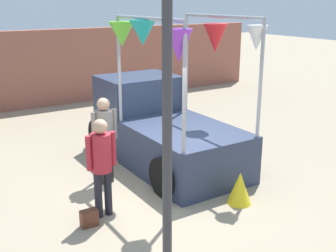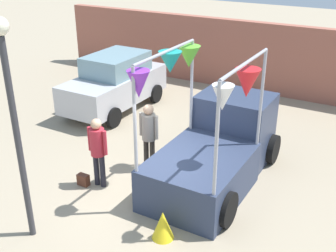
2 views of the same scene
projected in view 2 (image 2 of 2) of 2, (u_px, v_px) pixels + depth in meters
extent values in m
plane|color=gray|center=(155.00, 193.00, 9.74)|extent=(60.00, 60.00, 0.00)
cube|color=#2D3851|center=(200.00, 176.00, 9.45)|extent=(1.90, 2.60, 1.00)
cube|color=#2D3851|center=(234.00, 128.00, 10.86)|extent=(1.80, 1.40, 1.80)
cube|color=#8CB2C6|center=(235.00, 112.00, 10.68)|extent=(1.76, 1.37, 0.60)
cylinder|color=black|center=(206.00, 133.00, 11.79)|extent=(0.22, 0.76, 0.76)
cylinder|color=black|center=(272.00, 149.00, 10.92)|extent=(0.22, 0.76, 0.76)
cylinder|color=black|center=(147.00, 184.00, 9.38)|extent=(0.22, 0.76, 0.76)
cylinder|color=black|center=(227.00, 209.00, 8.51)|extent=(0.22, 0.76, 0.76)
cylinder|color=#A5A5AD|center=(192.00, 86.00, 10.14)|extent=(0.07, 0.07, 2.23)
cylinder|color=#A5A5AD|center=(261.00, 99.00, 9.35)|extent=(0.07, 0.07, 2.23)
cylinder|color=#A5A5AD|center=(135.00, 121.00, 8.21)|extent=(0.07, 0.07, 2.23)
cylinder|color=#A5A5AD|center=(217.00, 141.00, 7.42)|extent=(0.07, 0.07, 2.23)
cylinder|color=#A5A5AD|center=(166.00, 52.00, 8.72)|extent=(0.07, 2.44, 0.07)
cylinder|color=#A5A5AD|center=(246.00, 63.00, 7.93)|extent=(0.07, 2.44, 0.07)
cone|color=purple|center=(139.00, 84.00, 8.05)|extent=(0.47, 0.47, 0.55)
cone|color=white|center=(223.00, 98.00, 7.24)|extent=(0.46, 0.46, 0.46)
cone|color=teal|center=(170.00, 62.00, 8.96)|extent=(0.61, 0.61, 0.47)
cone|color=red|center=(247.00, 83.00, 8.24)|extent=(0.67, 0.67, 0.59)
cone|color=#66CC33|center=(189.00, 57.00, 9.69)|extent=(0.55, 0.55, 0.50)
cube|color=#B7B7BC|center=(115.00, 88.00, 14.15)|extent=(1.70, 4.00, 0.90)
cube|color=#72939E|center=(116.00, 64.00, 13.95)|extent=(1.50, 2.10, 0.66)
cylinder|color=black|center=(117.00, 86.00, 15.71)|extent=(0.18, 0.64, 0.64)
cylinder|color=black|center=(156.00, 93.00, 14.94)|extent=(0.18, 0.64, 0.64)
cylinder|color=black|center=(71.00, 107.00, 13.74)|extent=(0.18, 0.64, 0.64)
cylinder|color=black|center=(113.00, 117.00, 12.97)|extent=(0.18, 0.64, 0.64)
cylinder|color=black|center=(97.00, 169.00, 9.91)|extent=(0.13, 0.13, 0.82)
cylinder|color=black|center=(103.00, 171.00, 9.83)|extent=(0.13, 0.13, 0.82)
cylinder|color=#B22633|center=(97.00, 142.00, 9.57)|extent=(0.34, 0.34, 0.65)
sphere|color=tan|center=(96.00, 124.00, 9.38)|extent=(0.25, 0.25, 0.25)
cylinder|color=#B22633|center=(90.00, 139.00, 9.65)|extent=(0.09, 0.09, 0.59)
cylinder|color=#B22633|center=(105.00, 143.00, 9.45)|extent=(0.09, 0.09, 0.59)
cylinder|color=#2D2823|center=(146.00, 153.00, 10.60)|extent=(0.13, 0.13, 0.84)
cylinder|color=#2D2823|center=(152.00, 155.00, 10.52)|extent=(0.13, 0.13, 0.84)
cylinder|color=gray|center=(149.00, 127.00, 10.25)|extent=(0.34, 0.34, 0.67)
sphere|color=tan|center=(148.00, 110.00, 10.06)|extent=(0.25, 0.25, 0.25)
cylinder|color=gray|center=(141.00, 124.00, 10.33)|extent=(0.09, 0.09, 0.60)
cylinder|color=gray|center=(156.00, 128.00, 10.13)|extent=(0.09, 0.09, 0.60)
cube|color=#592D1E|center=(83.00, 180.00, 9.98)|extent=(0.28, 0.16, 0.28)
cylinder|color=#333338|center=(19.00, 145.00, 7.59)|extent=(0.12, 0.12, 3.95)
cube|color=#9E5947|center=(267.00, 59.00, 15.47)|extent=(18.00, 0.36, 2.60)
cone|color=yellow|center=(163.00, 225.00, 8.17)|extent=(0.55, 0.55, 0.60)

